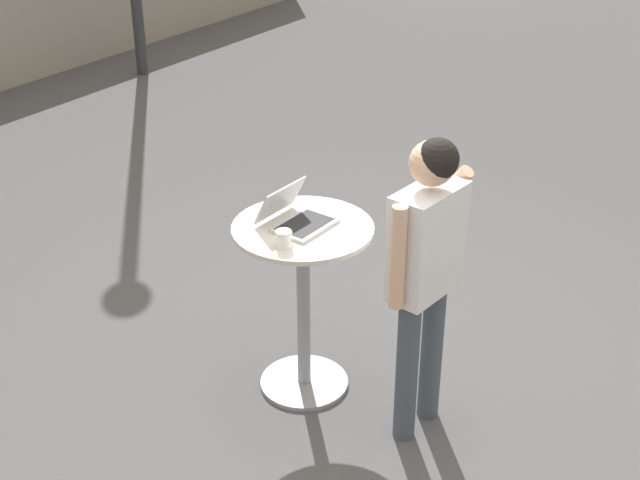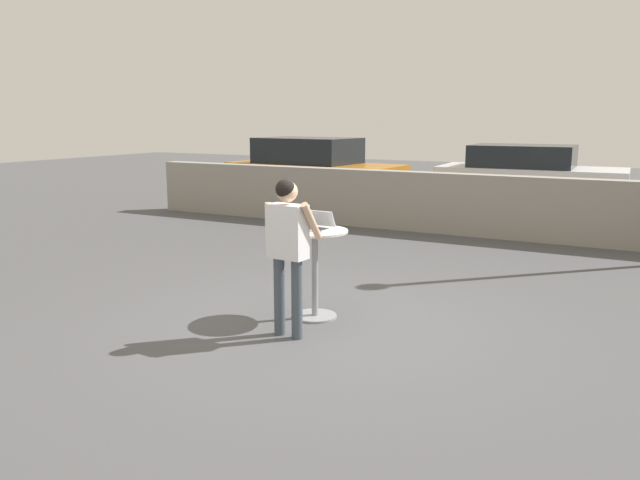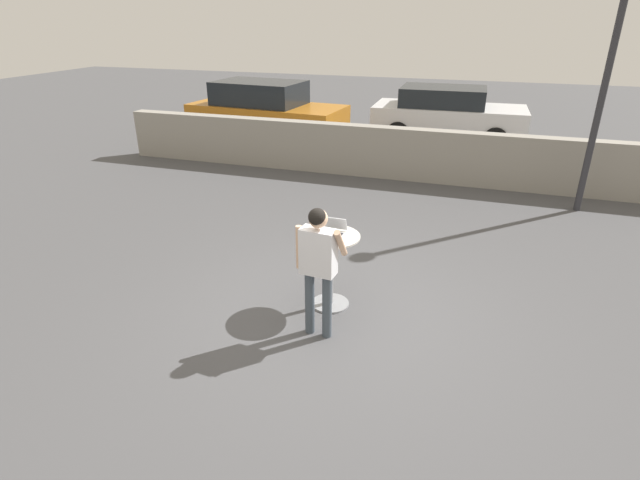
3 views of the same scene
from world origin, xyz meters
The scene contains 9 objects.
ground_plane centered at (0.00, 0.00, 0.00)m, with size 50.00×50.00×0.00m, color #4C4C4F.
pavement_kerb centered at (0.00, 5.96, 0.57)m, with size 14.28×0.35×1.14m.
cafe_table centered at (-0.21, 0.32, 0.63)m, with size 0.71×0.71×0.97m.
laptop centered at (-0.20, 0.36, 1.02)m, with size 0.32×0.32×0.19m.
coffee_mug centered at (-0.43, 0.27, 1.02)m, with size 0.11×0.08×0.08m.
standing_person centered at (-0.15, -0.35, 0.99)m, with size 0.55×0.33×1.58m.
parked_car_near_street centered at (0.34, 9.99, 0.79)m, with size 4.27×2.04×1.52m.
parked_car_further_down centered at (-4.69, 8.49, 0.83)m, with size 4.61×2.26×1.66m.
street_lamp centered at (3.27, 5.01, 2.97)m, with size 0.32×0.32×4.65m.
Camera 3 is at (1.38, -4.97, 3.43)m, focal length 28.00 mm.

